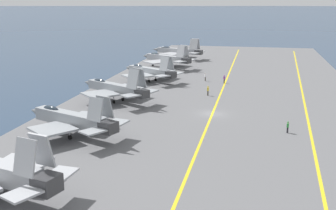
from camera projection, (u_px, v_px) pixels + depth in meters
ground_plane at (212, 116)px, 67.35m from camera, size 2000.00×2000.00×0.00m
carrier_deck at (212, 115)px, 67.30m from camera, size 194.75×53.06×0.40m
deck_stripe_foul_line at (308, 119)px, 64.31m from camera, size 175.07×9.11×0.01m
deck_stripe_centerline at (212, 114)px, 67.25m from camera, size 175.28×0.36×0.01m
parked_jet_third at (71, 119)px, 55.82m from camera, size 12.08×15.85×6.12m
parked_jet_fourth at (115, 88)px, 74.52m from camera, size 12.91×16.00×6.54m
parked_jet_fifth at (150, 71)px, 92.77m from camera, size 13.41×14.90×6.06m
parked_jet_sixth at (167, 58)px, 110.45m from camera, size 13.77×15.78×6.37m
parked_jet_seventh at (178, 51)px, 127.21m from camera, size 13.79×16.85×6.29m
crew_yellow_vest at (208, 90)px, 79.40m from camera, size 0.41×0.30×1.86m
crew_white_vest at (205, 77)px, 93.48m from camera, size 0.46×0.44×1.78m
crew_purple_vest at (224, 79)px, 90.99m from camera, size 0.29×0.40×1.81m
crew_green_vest at (288, 127)px, 57.46m from camera, size 0.42×0.32×1.64m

